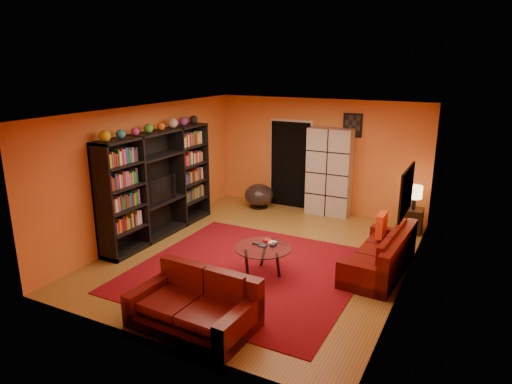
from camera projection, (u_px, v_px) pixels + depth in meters
The scene contains 20 objects.
floor at pixel (261, 255), 8.32m from camera, with size 6.00×6.00×0.00m, color brown.
ceiling at pixel (261, 111), 7.60m from camera, with size 6.00×6.00×0.00m, color white.
wall_back at pixel (319, 156), 10.53m from camera, with size 6.00×6.00×0.00m, color orange.
wall_front at pixel (148, 245), 5.39m from camera, with size 6.00×6.00×0.00m, color orange.
wall_left at pixel (149, 171), 9.06m from camera, with size 6.00×6.00×0.00m, color orange.
wall_right at pixel (410, 206), 6.87m from camera, with size 6.00×6.00×0.00m, color orange.
rug at pixel (248, 271), 7.68m from camera, with size 3.60×3.60×0.01m, color #5D0A13.
doorway at pixel (290, 165), 10.88m from camera, with size 0.95×0.10×2.04m, color black.
wall_art_right at pixel (407, 192), 6.54m from camera, with size 0.03×1.00×0.70m, color black.
wall_art_back at pixel (353, 125), 9.98m from camera, with size 0.42×0.03×0.52m, color black.
entertainment_unit at pixel (159, 184), 9.03m from camera, with size 0.45×3.00×2.10m, color black.
tv at pixel (158, 190), 8.96m from camera, with size 0.11×0.87×0.50m, color black.
sofa at pixel (384, 256), 7.56m from camera, with size 0.90×1.99×0.85m.
loveseat at pixel (197, 304), 6.07m from camera, with size 1.66×1.05×0.85m.
throw_pillow at pixel (382, 225), 8.01m from camera, with size 0.12×0.42×0.42m, color #FF4A1C.
coffee_table at pixel (263, 250), 7.45m from camera, with size 0.94×0.94×0.47m.
storage_cabinet at pixel (329, 172), 10.30m from camera, with size 0.99×0.44×1.98m, color #B1ABA3.
bowl_chair at pixel (259, 195), 10.95m from camera, with size 0.70×0.70×0.57m.
side_table at pixel (412, 220), 9.36m from camera, with size 0.40×0.40×0.50m, color black.
table_lamp at pixel (415, 193), 9.20m from camera, with size 0.29×0.29×0.49m.
Camera 1 is at (3.42, -6.88, 3.40)m, focal length 32.00 mm.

